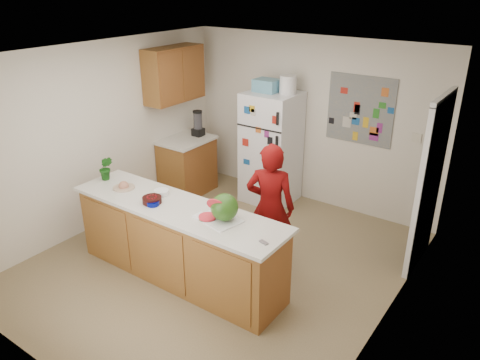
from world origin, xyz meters
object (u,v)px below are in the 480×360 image
Objects in this scene: person at (270,208)px; watermelon at (224,207)px; refrigerator at (271,148)px; cherry_bowl at (152,200)px.

person is 5.46× the size of watermelon.
person is at bearing 83.28° from watermelon.
refrigerator is 7.90× the size of cherry_bowl.
person is 1.35m from cherry_bowl.
refrigerator reaches higher than watermelon.
refrigerator is 2.47m from cherry_bowl.
refrigerator reaches higher than cherry_bowl.
refrigerator is at bearing -79.65° from person.
watermelon is 1.33× the size of cherry_bowl.
refrigerator is 5.92× the size of watermelon.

